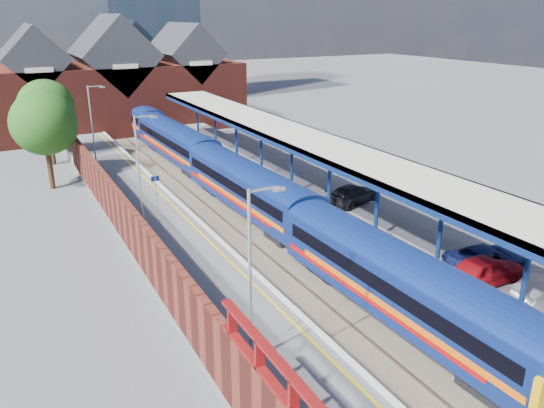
# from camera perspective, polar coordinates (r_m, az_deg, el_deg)

# --- Properties ---
(ground) EXTENTS (240.00, 240.00, 0.00)m
(ground) POSITION_cam_1_polar(r_m,az_deg,el_deg) (44.30, -8.08, 1.52)
(ground) COLOR #5B5B5E
(ground) RESTS_ON ground
(ballast_bed) EXTENTS (6.00, 76.00, 0.06)m
(ballast_bed) POSITION_cam_1_polar(r_m,az_deg,el_deg) (35.58, -2.53, -2.87)
(ballast_bed) COLOR #473D33
(ballast_bed) RESTS_ON ground
(rails) EXTENTS (4.51, 76.00, 0.14)m
(rails) POSITION_cam_1_polar(r_m,az_deg,el_deg) (35.54, -2.53, -2.74)
(rails) COLOR slate
(rails) RESTS_ON ground
(left_platform) EXTENTS (5.00, 76.00, 1.00)m
(left_platform) POSITION_cam_1_polar(r_m,az_deg,el_deg) (33.63, -11.06, -3.76)
(left_platform) COLOR #565659
(left_platform) RESTS_ON ground
(right_platform) EXTENTS (6.00, 76.00, 1.00)m
(right_platform) POSITION_cam_1_polar(r_m,az_deg,el_deg) (38.15, 5.63, -0.60)
(right_platform) COLOR #565659
(right_platform) RESTS_ON ground
(coping_left) EXTENTS (0.30, 76.00, 0.05)m
(coping_left) POSITION_cam_1_polar(r_m,az_deg,el_deg) (34.09, -7.35, -2.25)
(coping_left) COLOR silver
(coping_left) RESTS_ON left_platform
(coping_right) EXTENTS (0.30, 76.00, 0.05)m
(coping_right) POSITION_cam_1_polar(r_m,az_deg,el_deg) (36.57, 1.91, -0.55)
(coping_right) COLOR silver
(coping_right) RESTS_ON right_platform
(yellow_line) EXTENTS (0.14, 76.00, 0.01)m
(yellow_line) POSITION_cam_1_polar(r_m,az_deg,el_deg) (33.91, -8.29, -2.46)
(yellow_line) COLOR yellow
(yellow_line) RESTS_ON left_platform
(train) EXTENTS (3.21, 65.96, 3.45)m
(train) POSITION_cam_1_polar(r_m,az_deg,el_deg) (45.40, -7.02, 4.81)
(train) COLOR navy
(train) RESTS_ON ground
(canopy) EXTENTS (4.50, 52.00, 4.48)m
(canopy) POSITION_cam_1_polar(r_m,az_deg,el_deg) (38.12, 3.60, 6.89)
(canopy) COLOR navy
(canopy) RESTS_ON right_platform
(lamp_post_b) EXTENTS (1.48, 0.18, 7.00)m
(lamp_post_b) POSITION_cam_1_polar(r_m,az_deg,el_deg) (19.52, -2.03, -6.73)
(lamp_post_b) COLOR #A5A8AA
(lamp_post_b) RESTS_ON left_platform
(lamp_post_c) EXTENTS (1.48, 0.18, 7.00)m
(lamp_post_c) POSITION_cam_1_polar(r_m,az_deg,el_deg) (33.79, -13.96, 4.22)
(lamp_post_c) COLOR #A5A8AA
(lamp_post_c) RESTS_ON left_platform
(lamp_post_d) EXTENTS (1.48, 0.18, 7.00)m
(lamp_post_d) POSITION_cam_1_polar(r_m,az_deg,el_deg) (49.14, -18.69, 8.50)
(lamp_post_d) COLOR #A5A8AA
(lamp_post_d) RESTS_ON left_platform
(platform_sign) EXTENTS (0.55, 0.08, 2.50)m
(platform_sign) POSITION_cam_1_polar(r_m,az_deg,el_deg) (36.62, -12.39, 1.77)
(platform_sign) COLOR #A5A8AA
(platform_sign) RESTS_ON left_platform
(brick_wall) EXTENTS (0.35, 50.00, 3.86)m
(brick_wall) POSITION_cam_1_polar(r_m,az_deg,el_deg) (26.52, -12.55, -5.85)
(brick_wall) COLOR maroon
(brick_wall) RESTS_ON left_platform
(station_building) EXTENTS (30.00, 12.12, 13.78)m
(station_building) POSITION_cam_1_polar(r_m,az_deg,el_deg) (69.67, -16.41, 12.15)
(station_building) COLOR maroon
(station_building) RESTS_ON ground
(tree_near) EXTENTS (5.20, 5.20, 8.10)m
(tree_near) POSITION_cam_1_polar(r_m,az_deg,el_deg) (46.57, -23.14, 7.84)
(tree_near) COLOR #382314
(tree_near) RESTS_ON ground
(tree_far) EXTENTS (5.20, 5.20, 8.10)m
(tree_far) POSITION_cam_1_polar(r_m,az_deg,el_deg) (54.52, -22.94, 9.39)
(tree_far) COLOR #382314
(tree_far) RESTS_ON ground
(parked_car_red) EXTENTS (4.38, 1.83, 1.48)m
(parked_car_red) POSITION_cam_1_polar(r_m,az_deg,el_deg) (28.54, 22.00, -6.57)
(parked_car_red) COLOR maroon
(parked_car_red) RESTS_ON right_platform
(parked_car_dark) EXTENTS (5.00, 3.21, 1.35)m
(parked_car_dark) POSITION_cam_1_polar(r_m,az_deg,el_deg) (38.00, 8.69, 1.05)
(parked_car_dark) COLOR black
(parked_car_dark) RESTS_ON right_platform
(parked_car_blue) EXTENTS (4.84, 2.89, 1.26)m
(parked_car_blue) POSITION_cam_1_polar(r_m,az_deg,el_deg) (30.19, 22.16, -5.38)
(parked_car_blue) COLOR navy
(parked_car_blue) RESTS_ON right_platform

